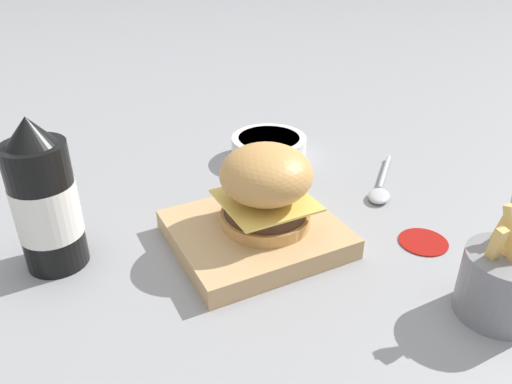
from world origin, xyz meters
TOP-DOWN VIEW (x-y plane):
  - ground_plane at (0.00, 0.00)m, footprint 6.00×6.00m
  - serving_board at (-0.00, 0.08)m, footprint 0.21×0.19m
  - burger at (-0.01, 0.08)m, footprint 0.12×0.12m
  - ketchup_bottle at (0.24, -0.00)m, footprint 0.08×0.08m
  - fries_basket at (-0.18, 0.32)m, footprint 0.09×0.09m
  - side_bowl at (-0.14, -0.15)m, footprint 0.13×0.13m
  - spoon at (-0.24, 0.05)m, footprint 0.14×0.13m
  - ketchup_puddle at (-0.20, 0.18)m, footprint 0.07×0.07m

SIDE VIEW (x-z plane):
  - ground_plane at x=0.00m, z-range 0.00..0.00m
  - ketchup_puddle at x=-0.20m, z-range 0.00..0.00m
  - spoon at x=-0.24m, z-range 0.00..0.01m
  - serving_board at x=0.00m, z-range 0.00..0.03m
  - side_bowl at x=-0.14m, z-range 0.00..0.04m
  - fries_basket at x=-0.18m, z-range -0.03..0.11m
  - burger at x=-0.01m, z-range 0.03..0.14m
  - ketchup_bottle at x=0.24m, z-range -0.01..0.19m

